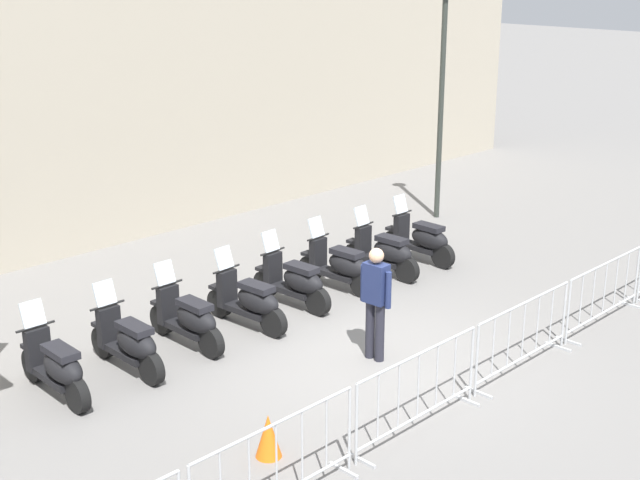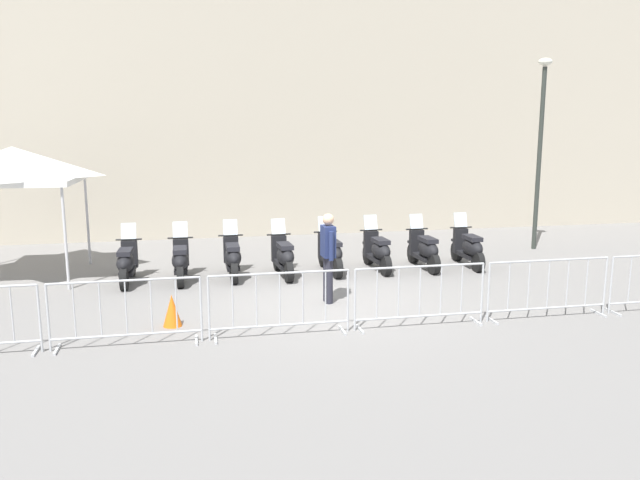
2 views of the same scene
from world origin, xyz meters
The scene contains 16 objects.
ground_plane centered at (0.00, 0.00, 0.00)m, with size 120.00×120.00×0.00m, color slate.
motorcycle_0 centered at (-4.01, 2.22, 0.45)m, with size 0.56×1.72×1.24m.
motorcycle_1 centered at (-2.88, 2.22, 0.45)m, with size 0.56×1.72×1.24m.
motorcycle_2 centered at (-1.76, 2.35, 0.45)m, with size 0.56×1.72×1.24m.
motorcycle_3 centered at (-0.62, 2.28, 0.45)m, with size 0.56×1.73×1.24m.
motorcycle_4 centered at (0.49, 2.45, 0.45)m, with size 0.56×1.73×1.24m.
motorcycle_5 centered at (1.62, 2.49, 0.45)m, with size 0.56×1.73×1.24m.
motorcycle_6 centered at (2.75, 2.45, 0.45)m, with size 0.56×1.73×1.24m.
motorcycle_7 centered at (3.87, 2.49, 0.45)m, with size 0.56×1.72×1.24m.
barrier_segment_1 centered at (-3.53, -1.75, 0.53)m, with size 2.30×0.50×1.07m.
barrier_segment_2 centered at (-1.15, -1.68, 0.53)m, with size 2.30×0.50×1.07m.
barrier_segment_3 centered at (1.24, -1.61, 0.53)m, with size 2.30×0.50×1.07m.
barrier_segment_4 centered at (3.63, -1.54, 0.53)m, with size 2.30×0.50×1.07m.
street_lamp centered at (6.52, 4.27, 3.12)m, with size 0.36×0.36×5.08m.
officer_near_row_end centered at (-0.02, 0.10, 0.98)m, with size 0.25×0.55×1.73m.
traffic_cone centered at (-2.90, -0.87, 0.28)m, with size 0.32×0.32×0.55m, color orange.
Camera 1 is at (-8.82, -7.99, 5.69)m, focal length 49.45 mm.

